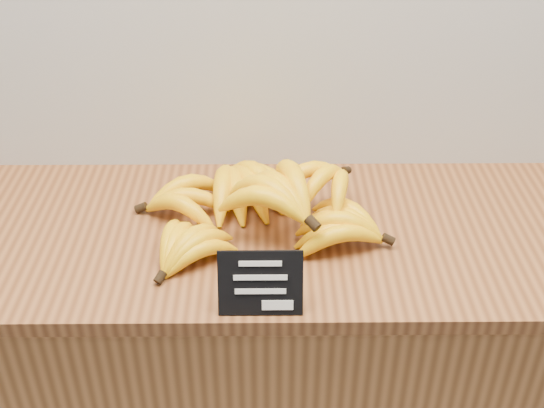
{
  "coord_description": "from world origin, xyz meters",
  "views": [
    {
      "loc": [
        -0.04,
        1.65,
        1.72
      ],
      "look_at": [
        -0.03,
        2.7,
        1.02
      ],
      "focal_mm": 45.0,
      "sensor_mm": 36.0,
      "label": 1
    }
  ],
  "objects": [
    {
      "name": "counter",
      "position": [
        -0.03,
        2.75,
        0.45
      ],
      "size": [
        1.32,
        0.5,
        0.9
      ],
      "primitive_type": "cube",
      "color": "#AD6D38",
      "rests_on": "ground"
    },
    {
      "name": "counter_top",
      "position": [
        -0.03,
        2.75,
        0.92
      ],
      "size": [
        1.52,
        0.54,
        0.03
      ],
      "primitive_type": "cube",
      "color": "brown",
      "rests_on": "counter"
    },
    {
      "name": "chalkboard_sign",
      "position": [
        -0.05,
        2.52,
        0.98
      ],
      "size": [
        0.14,
        0.04,
        0.11
      ],
      "primitive_type": "cube",
      "rotation": [
        -0.32,
        0.0,
        0.0
      ],
      "color": "black",
      "rests_on": "counter_top"
    },
    {
      "name": "banana_pile",
      "position": [
        -0.05,
        2.76,
        0.98
      ],
      "size": [
        0.49,
        0.37,
        0.13
      ],
      "color": "yellow",
      "rests_on": "counter_top"
    }
  ]
}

